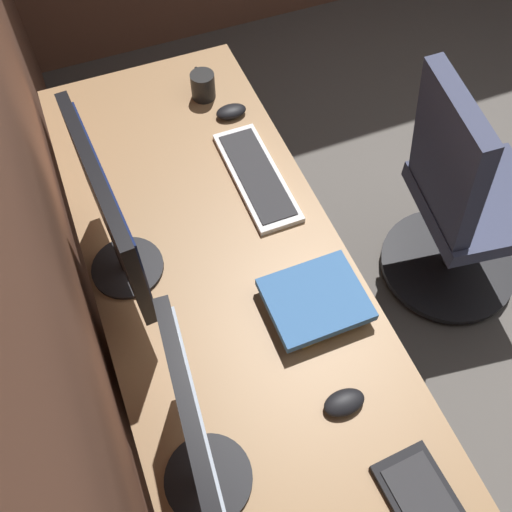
{
  "coord_description": "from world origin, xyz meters",
  "views": [
    {
      "loc": [
        -0.7,
        1.85,
        2.08
      ],
      "look_at": [
        -0.01,
        1.57,
        0.95
      ],
      "focal_mm": 39.93,
      "sensor_mm": 36.0,
      "label": 1
    }
  ],
  "objects": [
    {
      "name": "desk",
      "position": [
        -0.01,
        1.62,
        0.67
      ],
      "size": [
        2.11,
        0.71,
        0.73
      ],
      "color": "#936D47",
      "rests_on": "ground"
    },
    {
      "name": "drawer_pedestal",
      "position": [
        0.0,
        1.65,
        0.35
      ],
      "size": [
        0.4,
        0.51,
        0.69
      ],
      "color": "#936D47",
      "rests_on": "ground"
    },
    {
      "name": "monitor_primary",
      "position": [
        -0.4,
        1.84,
        0.97
      ],
      "size": [
        0.5,
        0.2,
        0.42
      ],
      "color": "black",
      "rests_on": "desk"
    },
    {
      "name": "monitor_secondary",
      "position": [
        0.21,
        1.87,
        0.98
      ],
      "size": [
        0.5,
        0.2,
        0.43
      ],
      "color": "black",
      "rests_on": "desk"
    },
    {
      "name": "keyboard_spare",
      "position": [
        0.39,
        1.41,
        0.74
      ],
      "size": [
        0.42,
        0.14,
        0.02
      ],
      "color": "silver",
      "rests_on": "desk"
    },
    {
      "name": "mouse_main",
      "position": [
        0.68,
        1.39,
        0.75
      ],
      "size": [
        0.06,
        0.1,
        0.03
      ],
      "primitive_type": "ellipsoid",
      "color": "black",
      "rests_on": "desk"
    },
    {
      "name": "mouse_spare",
      "position": [
        -0.36,
        1.48,
        0.75
      ],
      "size": [
        0.06,
        0.1,
        0.03
      ],
      "primitive_type": "ellipsoid",
      "color": "black",
      "rests_on": "desk"
    },
    {
      "name": "book_stack_near",
      "position": [
        -0.09,
        1.43,
        0.76
      ],
      "size": [
        0.22,
        0.26,
        0.06
      ],
      "color": "gold",
      "rests_on": "desk"
    },
    {
      "name": "coffee_mug",
      "position": [
        0.8,
        1.44,
        0.78
      ],
      "size": [
        0.12,
        0.08,
        0.09
      ],
      "color": "black",
      "rests_on": "desk"
    },
    {
      "name": "office_chair",
      "position": [
        0.21,
        0.69,
        0.46
      ],
      "size": [
        0.56,
        0.58,
        0.97
      ],
      "color": "#383D56",
      "rests_on": "ground"
    }
  ]
}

